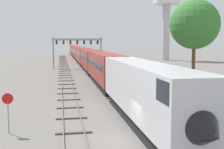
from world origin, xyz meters
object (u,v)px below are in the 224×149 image
object	(u,v)px
signal_gantry	(77,45)
trackside_tree_left	(195,24)
water_tower	(167,4)
stop_sign	(8,107)
passenger_train	(83,55)

from	to	relation	value
signal_gantry	trackside_tree_left	xyz separation A→B (m)	(17.13, -26.82, 3.55)
signal_gantry	water_tower	xyz separation A→B (m)	(32.48, 27.09, 13.77)
signal_gantry	stop_sign	distance (m)	50.73
stop_sign	trackside_tree_left	distance (m)	34.77
passenger_train	trackside_tree_left	distance (m)	42.16
passenger_train	stop_sign	distance (m)	62.87
signal_gantry	stop_sign	xyz separation A→B (m)	(-7.75, -49.99, -3.77)
signal_gantry	water_tower	distance (m)	44.47
stop_sign	signal_gantry	bearing A→B (deg)	81.19
water_tower	stop_sign	bearing A→B (deg)	-117.56
water_tower	trackside_tree_left	distance (m)	56.98
passenger_train	signal_gantry	distance (m)	12.65
passenger_train	stop_sign	bearing A→B (deg)	-99.15
trackside_tree_left	water_tower	bearing A→B (deg)	74.11
passenger_train	signal_gantry	size ratio (longest dim) A/B	11.77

